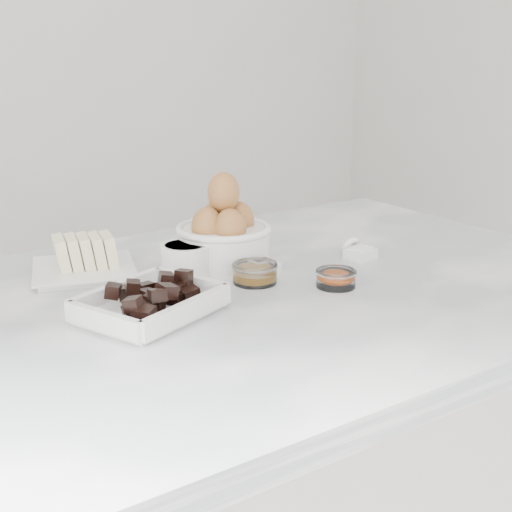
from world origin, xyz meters
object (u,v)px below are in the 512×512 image
at_px(honey_bowl, 255,273).
at_px(zest_bowl, 336,278).
at_px(chocolate_dish, 150,300).
at_px(sugar_ramekin, 186,258).
at_px(butter_plate, 81,261).
at_px(vanilla_spoon, 259,265).
at_px(salt_spoon, 358,251).
at_px(egg_bowl, 224,234).

bearing_deg(honey_bowl, zest_bowl, -43.73).
height_order(chocolate_dish, honey_bowl, chocolate_dish).
bearing_deg(sugar_ramekin, butter_plate, 147.56).
relative_size(vanilla_spoon, salt_spoon, 0.97).
height_order(chocolate_dish, butter_plate, butter_plate).
distance_m(honey_bowl, vanilla_spoon, 0.05).
bearing_deg(honey_bowl, vanilla_spoon, 47.02).
xyz_separation_m(honey_bowl, zest_bowl, (0.09, -0.09, -0.00)).
bearing_deg(honey_bowl, butter_plate, 137.76).
xyz_separation_m(egg_bowl, zest_bowl, (0.08, -0.21, -0.04)).
distance_m(chocolate_dish, salt_spoon, 0.43).
relative_size(butter_plate, vanilla_spoon, 3.17).
relative_size(honey_bowl, vanilla_spoon, 1.14).
bearing_deg(egg_bowl, butter_plate, 162.22).
relative_size(butter_plate, salt_spoon, 3.09).
xyz_separation_m(chocolate_dish, honey_bowl, (0.20, 0.03, -0.01)).
bearing_deg(salt_spoon, vanilla_spoon, 171.32).
height_order(zest_bowl, salt_spoon, salt_spoon).
xyz_separation_m(chocolate_dish, butter_plate, (-0.01, 0.23, 0.00)).
bearing_deg(butter_plate, honey_bowl, -42.24).
xyz_separation_m(butter_plate, honey_bowl, (0.21, -0.20, -0.01)).
bearing_deg(egg_bowl, sugar_ramekin, -168.05).
xyz_separation_m(chocolate_dish, salt_spoon, (0.43, 0.04, -0.01)).
distance_m(sugar_ramekin, zest_bowl, 0.25).
bearing_deg(sugar_ramekin, honey_bowl, -55.96).
distance_m(butter_plate, salt_spoon, 0.48).
bearing_deg(vanilla_spoon, chocolate_dish, -163.45).
distance_m(chocolate_dish, honey_bowl, 0.20).
relative_size(zest_bowl, salt_spoon, 0.97).
bearing_deg(zest_bowl, egg_bowl, 110.10).
bearing_deg(zest_bowl, vanilla_spoon, 114.89).
bearing_deg(vanilla_spoon, butter_plate, 147.73).
bearing_deg(sugar_ramekin, chocolate_dish, -134.34).
relative_size(egg_bowl, salt_spoon, 2.48).
xyz_separation_m(egg_bowl, salt_spoon, (0.21, -0.11, -0.04)).
distance_m(butter_plate, sugar_ramekin, 0.17).
relative_size(chocolate_dish, butter_plate, 1.12).
bearing_deg(vanilla_spoon, honey_bowl, -132.98).
distance_m(zest_bowl, vanilla_spoon, 0.14).
xyz_separation_m(zest_bowl, vanilla_spoon, (-0.06, 0.13, -0.00)).
distance_m(sugar_ramekin, egg_bowl, 0.09).
height_order(chocolate_dish, salt_spoon, chocolate_dish).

